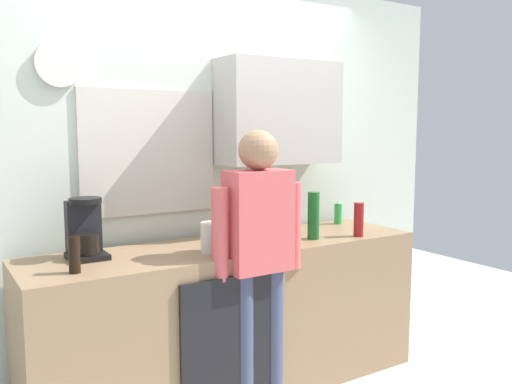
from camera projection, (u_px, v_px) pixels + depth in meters
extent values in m
cube|color=#937251|center=(232.00, 318.00, 3.28)|extent=(2.44, 0.64, 0.91)
cube|color=black|center=(228.00, 351.00, 2.90)|extent=(0.56, 0.02, 0.82)
cube|color=silver|center=(199.00, 175.00, 3.54)|extent=(4.04, 0.10, 2.60)
cube|color=beige|center=(150.00, 152.00, 3.28)|extent=(0.86, 0.02, 0.76)
cube|color=#8CA5C6|center=(149.00, 152.00, 3.29)|extent=(0.80, 0.02, 0.70)
cube|color=#B7B2A8|center=(279.00, 113.00, 3.58)|extent=(0.84, 0.32, 0.68)
cylinder|color=silver|center=(59.00, 63.00, 2.94)|extent=(0.26, 0.03, 0.26)
cube|color=black|center=(87.00, 256.00, 2.87)|extent=(0.20, 0.20, 0.03)
cube|color=black|center=(83.00, 226.00, 2.90)|extent=(0.18, 0.08, 0.28)
cylinder|color=black|center=(88.00, 244.00, 2.84)|extent=(0.11, 0.11, 0.11)
cylinder|color=black|center=(85.00, 201.00, 2.84)|extent=(0.17, 0.17, 0.03)
cylinder|color=#195923|center=(313.00, 216.00, 3.37)|extent=(0.07, 0.07, 0.30)
cylinder|color=olive|center=(257.00, 229.00, 3.07)|extent=(0.06, 0.06, 0.25)
cylinder|color=maroon|center=(359.00, 220.00, 3.46)|extent=(0.06, 0.06, 0.22)
cylinder|color=black|center=(74.00, 255.00, 2.59)|extent=(0.06, 0.06, 0.18)
cylinder|color=yellow|center=(287.00, 237.00, 3.25)|extent=(0.07, 0.07, 0.08)
cylinder|color=#4C72A5|center=(244.00, 237.00, 3.25)|extent=(0.22, 0.22, 0.08)
cylinder|color=green|center=(338.00, 214.00, 3.92)|extent=(0.06, 0.06, 0.15)
cone|color=white|center=(338.00, 201.00, 3.91)|extent=(0.02, 0.02, 0.03)
cylinder|color=silver|center=(213.00, 237.00, 3.02)|extent=(0.14, 0.14, 0.17)
cylinder|color=#3F4766|center=(243.00, 345.00, 2.98)|extent=(0.12, 0.12, 0.82)
cylinder|color=#3F4766|center=(273.00, 337.00, 3.09)|extent=(0.12, 0.12, 0.82)
cube|color=#D85959|center=(258.00, 221.00, 2.95)|extent=(0.36, 0.20, 0.56)
sphere|color=#A57A59|center=(258.00, 150.00, 2.91)|extent=(0.22, 0.22, 0.22)
cylinder|color=#D85959|center=(220.00, 234.00, 2.83)|extent=(0.09, 0.09, 0.50)
cylinder|color=#D85959|center=(293.00, 226.00, 3.09)|extent=(0.09, 0.09, 0.50)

